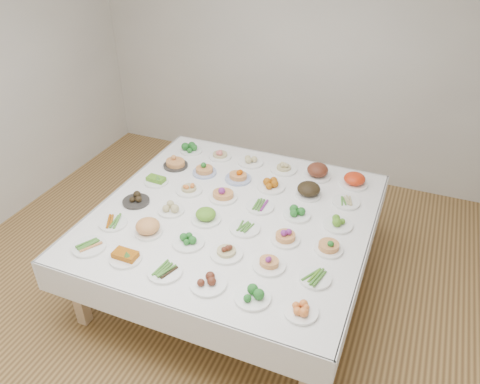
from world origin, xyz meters
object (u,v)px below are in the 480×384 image
at_px(display_table, 233,220).
at_px(dish_0, 89,245).
at_px(dish_18, 156,179).
at_px(dish_35, 355,178).

distance_m(display_table, dish_0, 1.20).
relative_size(dish_18, dish_35, 0.77).
xyz_separation_m(dish_18, dish_35, (1.73, 0.68, 0.04)).
bearing_deg(dish_35, dish_18, -158.61).
xyz_separation_m(display_table, dish_35, (0.86, 0.85, 0.15)).
bearing_deg(dish_18, display_table, -11.56).
distance_m(dish_0, dish_35, 2.41).
distance_m(dish_18, dish_35, 1.86).
distance_m(display_table, dish_35, 1.22).
bearing_deg(display_table, dish_18, 168.44).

